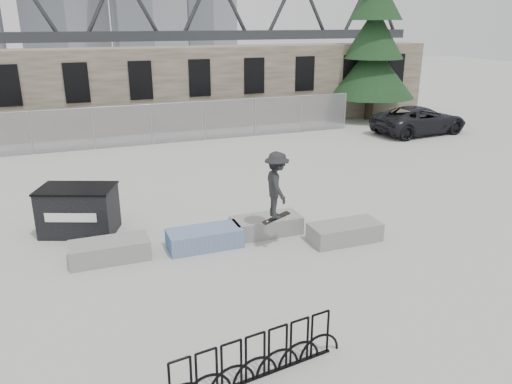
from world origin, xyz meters
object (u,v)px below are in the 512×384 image
Objects in this scene: planter_offset at (345,231)px; skateboarder at (277,185)px; spruce_tree at (374,42)px; planter_center_right at (266,225)px; suv at (419,120)px; planter_center_left at (205,237)px; planter_far_left at (110,250)px; dumpster at (79,210)px; bike_rack at (255,358)px.

planter_offset is 2.50m from skateboarder.
spruce_tree is 20.15m from skateboarder.
planter_center_right is 16.11m from suv.
planter_center_left is at bearing -135.17° from spruce_tree.
planter_far_left is at bearing 86.12° from skateboarder.
planter_center_right is at bearing 121.50° from suv.
suv is at bearing -87.93° from spruce_tree.
spruce_tree is 6.09m from suv.
spruce_tree reaches higher than suv.
planter_center_right is at bearing -0.15° from dumpster.
planter_offset is at bearing -124.89° from spruce_tree.
spruce_tree is at bearing -32.93° from skateboarder.
planter_center_left is at bearing -3.01° from planter_far_left.
dumpster is 5.86m from skateboarder.
planter_offset is 19.48m from spruce_tree.
planter_far_left is 6.38m from planter_offset.
dumpster reaches higher than planter_center_right.
planter_center_right is 0.37× the size of suv.
spruce_tree reaches higher than bike_rack.
planter_far_left and planter_center_left have the same top height.
spruce_tree is (12.74, 14.33, 4.35)m from planter_center_right.
bike_rack is at bearing -50.34° from dumpster.
planter_offset is 0.37× the size of suv.
skateboarder is at bearing -9.28° from dumpster.
dumpster is (-0.64, 2.12, 0.42)m from planter_far_left.
skateboarder reaches higher than bike_rack.
planter_center_left and planter_center_right have the same top height.
dumpster reaches higher than bike_rack.
spruce_tree is (14.65, 14.57, 4.35)m from planter_center_left.
skateboarder is (-0.10, -0.95, 1.50)m from planter_center_right.
dumpster is 19.51m from suv.
suv reaches higher than planter_center_right.
spruce_tree is at bearing 44.83° from planter_center_left.
spruce_tree is 2.13× the size of suv.
suv is at bearing 44.56° from dumpster.
dumpster is 8.14m from bike_rack.
suv is at bearing 33.67° from planter_center_left.
planter_far_left is at bearing 176.99° from planter_center_left.
bike_rack reaches higher than planter_center_left.
planter_far_left is at bearing -51.69° from dumpster.
skateboarder reaches higher than suv.
spruce_tree reaches higher than planter_far_left.
planter_far_left is 0.17× the size of spruce_tree.
planter_far_left is 0.56× the size of bike_rack.
skateboarder is at bearing -95.91° from planter_center_right.
suv is at bearing 29.37° from planter_far_left.
planter_far_left is 1.00× the size of planter_offset.
planter_far_left is at bearing -178.59° from planter_center_right.
planter_offset is at bearing 45.54° from bike_rack.
planter_offset is at bearing -10.32° from planter_far_left.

